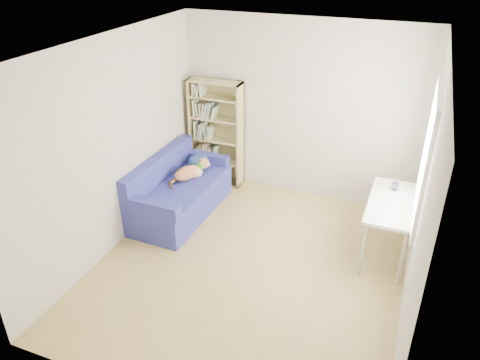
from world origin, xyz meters
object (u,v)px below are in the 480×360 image
object	(u,v)px
sofa	(179,192)
desk	(391,207)
bookshelf	(216,137)
pen_cup	(395,186)

from	to	relation	value
sofa	desk	size ratio (longest dim) A/B	1.48
bookshelf	sofa	bearing A→B (deg)	-96.21
sofa	pen_cup	bearing A→B (deg)	8.78
sofa	desk	xyz separation A→B (m)	(2.83, 0.05, 0.35)
bookshelf	desk	bearing A→B (deg)	-20.31
sofa	bookshelf	xyz separation A→B (m)	(0.11, 1.05, 0.45)
bookshelf	pen_cup	distance (m)	2.81
bookshelf	pen_cup	xyz separation A→B (m)	(2.72, -0.70, 0.04)
pen_cup	bookshelf	bearing A→B (deg)	165.57
sofa	desk	distance (m)	2.86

